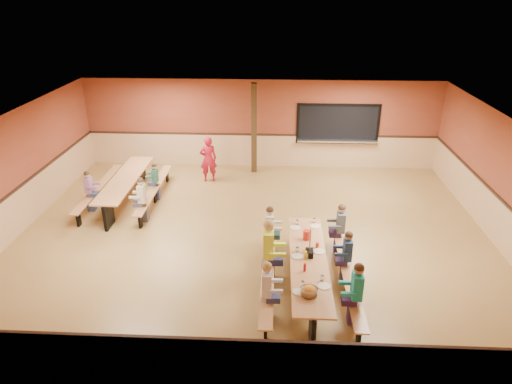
{
  "coord_description": "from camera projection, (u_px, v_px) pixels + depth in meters",
  "views": [
    {
      "loc": [
        0.58,
        -10.07,
        5.84
      ],
      "look_at": [
        0.07,
        0.19,
        1.15
      ],
      "focal_mm": 32.0,
      "sensor_mm": 36.0,
      "label": 1
    }
  ],
  "objects": [
    {
      "name": "seated_adult_yellow",
      "position": [
        268.0,
        251.0,
        9.6
      ],
      "size": [
        0.48,
        0.39,
        1.43
      ],
      "primitive_type": null,
      "color": "#E0F832",
      "rests_on": "ground"
    },
    {
      "name": "seated_child_char_right",
      "position": [
        340.0,
        229.0,
        10.66
      ],
      "size": [
        0.38,
        0.31,
        1.24
      ],
      "primitive_type": null,
      "color": "#4A5054",
      "rests_on": "ground"
    },
    {
      "name": "chip_bowl",
      "position": [
        309.0,
        291.0,
        8.2
      ],
      "size": [
        0.32,
        0.32,
        0.15
      ],
      "primitive_type": null,
      "color": "orange",
      "rests_on": "cafeteria_table_main"
    },
    {
      "name": "seated_child_navy_right",
      "position": [
        347.0,
        257.0,
        9.59
      ],
      "size": [
        0.37,
        0.3,
        1.2
      ],
      "primitive_type": null,
      "color": "navy",
      "rests_on": "ground"
    },
    {
      "name": "ground",
      "position": [
        253.0,
        236.0,
        11.6
      ],
      "size": [
        12.0,
        12.0,
        0.0
      ],
      "primitive_type": "plane",
      "color": "olive",
      "rests_on": "ground"
    },
    {
      "name": "punch_pitcher",
      "position": [
        306.0,
        235.0,
        9.95
      ],
      "size": [
        0.16,
        0.16,
        0.22
      ],
      "primitive_type": "cylinder",
      "color": "red",
      "rests_on": "cafeteria_table_main"
    },
    {
      "name": "room_envelope",
      "position": [
        253.0,
        212.0,
        11.31
      ],
      "size": [
        12.04,
        10.04,
        3.02
      ],
      "color": "brown",
      "rests_on": "ground"
    },
    {
      "name": "napkin_dispenser",
      "position": [
        311.0,
        254.0,
        9.32
      ],
      "size": [
        0.1,
        0.14,
        0.13
      ],
      "primitive_type": "cube",
      "color": "black",
      "rests_on": "cafeteria_table_main"
    },
    {
      "name": "standing_woman",
      "position": [
        208.0,
        159.0,
        14.57
      ],
      "size": [
        0.62,
        0.49,
        1.49
      ],
      "primitive_type": "imported",
      "rotation": [
        0.0,
        0.0,
        3.4
      ],
      "color": "#B2142B",
      "rests_on": "ground"
    },
    {
      "name": "seated_child_teal_right",
      "position": [
        356.0,
        294.0,
        8.39
      ],
      "size": [
        0.4,
        0.33,
        1.28
      ],
      "primitive_type": null,
      "color": "teal",
      "rests_on": "ground"
    },
    {
      "name": "condiment_mustard",
      "position": [
        306.0,
        255.0,
        9.26
      ],
      "size": [
        0.06,
        0.06,
        0.17
      ],
      "primitive_type": "cylinder",
      "color": "yellow",
      "rests_on": "cafeteria_table_main"
    },
    {
      "name": "kitchen_pass_through",
      "position": [
        338.0,
        126.0,
        15.37
      ],
      "size": [
        2.78,
        0.28,
        1.38
      ],
      "color": "black",
      "rests_on": "ground"
    },
    {
      "name": "seated_child_tan_sec",
      "position": [
        142.0,
        200.0,
        12.11
      ],
      "size": [
        0.38,
        0.31,
        1.23
      ],
      "primitive_type": null,
      "color": "beige",
      "rests_on": "ground"
    },
    {
      "name": "place_settings",
      "position": [
        309.0,
        257.0,
        9.25
      ],
      "size": [
        0.65,
        3.3,
        0.11
      ],
      "primitive_type": null,
      "color": "beige",
      "rests_on": "cafeteria_table_main"
    },
    {
      "name": "seated_child_purple_sec",
      "position": [
        90.0,
        191.0,
        12.69
      ],
      "size": [
        0.35,
        0.28,
        1.16
      ],
      "primitive_type": null,
      "color": "#8C5982",
      "rests_on": "ground"
    },
    {
      "name": "seated_child_grey_left",
      "position": [
        270.0,
        231.0,
        10.6
      ],
      "size": [
        0.37,
        0.31,
        1.22
      ],
      "primitive_type": null,
      "color": "silver",
      "rests_on": "ground"
    },
    {
      "name": "cafeteria_table_main",
      "position": [
        308.0,
        268.0,
        9.36
      ],
      "size": [
        1.91,
        3.7,
        0.74
      ],
      "color": "#B17546",
      "rests_on": "ground"
    },
    {
      "name": "seated_child_green_sec",
      "position": [
        156.0,
        182.0,
        13.38
      ],
      "size": [
        0.32,
        0.26,
        1.11
      ],
      "primitive_type": null,
      "color": "#2C6653",
      "rests_on": "ground"
    },
    {
      "name": "condiment_ketchup",
      "position": [
        305.0,
        267.0,
        8.86
      ],
      "size": [
        0.06,
        0.06,
        0.17
      ],
      "primitive_type": "cylinder",
      "color": "#B2140F",
      "rests_on": "cafeteria_table_main"
    },
    {
      "name": "cafeteria_table_second",
      "position": [
        126.0,
        185.0,
        13.25
      ],
      "size": [
        1.91,
        3.7,
        0.74
      ],
      "color": "#B17546",
      "rests_on": "ground"
    },
    {
      "name": "structural_post",
      "position": [
        254.0,
        129.0,
        14.98
      ],
      "size": [
        0.18,
        0.18,
        3.0
      ],
      "primitive_type": "cube",
      "color": "#312110",
      "rests_on": "ground"
    },
    {
      "name": "seated_child_white_left",
      "position": [
        267.0,
        292.0,
        8.49
      ],
      "size": [
        0.39,
        0.32,
        1.24
      ],
      "primitive_type": null,
      "color": "silver",
      "rests_on": "ground"
    },
    {
      "name": "table_paddle",
      "position": [
        310.0,
        246.0,
        9.48
      ],
      "size": [
        0.16,
        0.16,
        0.56
      ],
      "color": "black",
      "rests_on": "cafeteria_table_main"
    }
  ]
}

